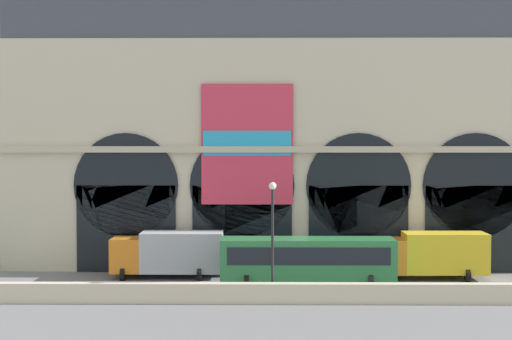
# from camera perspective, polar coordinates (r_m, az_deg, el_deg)

# --- Properties ---
(ground_plane) EXTENTS (200.00, 200.00, 0.00)m
(ground_plane) POSITION_cam_1_polar(r_m,az_deg,el_deg) (48.15, 3.70, -8.87)
(ground_plane) COLOR slate
(quay_parapet_wall) EXTENTS (90.00, 0.70, 1.16)m
(quay_parapet_wall) POSITION_cam_1_polar(r_m,az_deg,el_deg) (43.05, 4.07, -9.43)
(quay_parapet_wall) COLOR beige
(quay_parapet_wall) RESTS_ON ground
(station_building) EXTENTS (42.62, 5.06, 19.51)m
(station_building) POSITION_cam_1_polar(r_m,az_deg,el_deg) (54.55, 3.32, 2.46)
(station_building) COLOR beige
(station_building) RESTS_ON ground
(box_truck_midwest) EXTENTS (7.50, 2.91, 3.12)m
(box_truck_midwest) POSITION_cam_1_polar(r_m,az_deg,el_deg) (50.90, -6.70, -6.34)
(box_truck_midwest) COLOR orange
(box_truck_midwest) RESTS_ON ground
(bus_center) EXTENTS (11.00, 3.25, 3.10)m
(bus_center) POSITION_cam_1_polar(r_m,az_deg,el_deg) (47.53, 3.98, -6.84)
(bus_center) COLOR #2D7A42
(bus_center) RESTS_ON ground
(box_truck_mideast) EXTENTS (7.50, 2.91, 3.12)m
(box_truck_mideast) POSITION_cam_1_polar(r_m,az_deg,el_deg) (51.53, 13.33, -6.28)
(box_truck_mideast) COLOR orange
(box_truck_mideast) RESTS_ON ground
(street_lamp_quayside) EXTENTS (0.44, 0.44, 6.90)m
(street_lamp_quayside) POSITION_cam_1_polar(r_m,az_deg,el_deg) (43.16, 1.28, -4.24)
(street_lamp_quayside) COLOR black
(street_lamp_quayside) RESTS_ON ground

